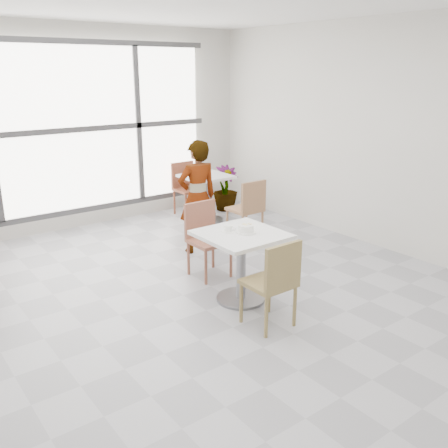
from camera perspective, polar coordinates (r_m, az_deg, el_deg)
floor at (r=5.07m, az=-2.07°, el=-10.00°), size 7.00×7.00×0.00m
wall_back at (r=7.69m, az=-17.62°, el=10.43°), size 6.00×0.00×6.00m
wall_right at (r=6.73m, az=19.47°, el=9.35°), size 0.00×7.00×7.00m
window at (r=7.63m, az=-17.45°, el=10.40°), size 4.60×0.07×2.52m
main_table at (r=5.09m, az=2.01°, el=-3.47°), size 0.80×0.80×0.75m
chair_near at (r=4.57m, az=5.90°, el=-6.36°), size 0.42×0.42×0.87m
chair_far at (r=5.76m, az=-2.19°, el=-1.16°), size 0.42×0.42×0.87m
oatmeal_bowl at (r=5.01m, az=2.56°, el=-0.51°), size 0.21×0.21×0.09m
coffee_cup at (r=5.04m, az=0.46°, el=-0.56°), size 0.16×0.13×0.07m
person at (r=6.43m, az=-3.10°, el=3.14°), size 0.59×0.42×1.50m
bg_table_right at (r=7.83m, az=-2.07°, el=3.81°), size 0.70×0.70×0.75m
bg_chair_right_near at (r=6.95m, az=2.88°, el=2.13°), size 0.42×0.42×0.87m
bg_chair_right_far at (r=8.25m, az=-4.42°, el=4.58°), size 0.42×0.42×0.87m
plant_right at (r=8.48m, az=0.18°, el=4.18°), size 0.52×0.52×0.77m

